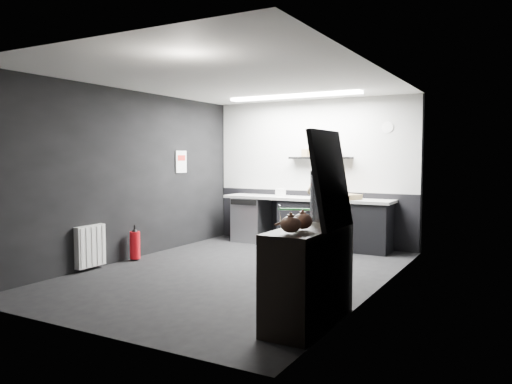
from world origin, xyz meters
The scene contains 22 objects.
floor centered at (0.00, 0.00, 0.00)m, with size 5.50×5.50×0.00m, color black.
ceiling centered at (0.00, 0.00, 2.70)m, with size 5.50×5.50×0.00m, color silver.
wall_back centered at (0.00, 2.75, 1.35)m, with size 5.50×5.50×0.00m, color black.
wall_front centered at (0.00, -2.75, 1.35)m, with size 5.50×5.50×0.00m, color black.
wall_left centered at (-2.00, 0.00, 1.35)m, with size 5.50×5.50×0.00m, color black.
wall_right centered at (2.00, 0.00, 1.35)m, with size 5.50×5.50×0.00m, color black.
kitchen_wall_panel centered at (0.00, 2.73, 1.85)m, with size 3.95×0.02×1.70m, color #B5B5B1.
dado_panel centered at (0.00, 2.73, 0.50)m, with size 3.95×0.02×1.00m, color black.
floating_shelf centered at (0.20, 2.62, 1.62)m, with size 1.20×0.22×0.04m, color black.
wall_clock centered at (1.40, 2.72, 2.15)m, with size 0.20×0.20×0.03m, color white.
poster centered at (-1.98, 1.30, 1.55)m, with size 0.02×0.30×0.40m, color white.
poster_red_band centered at (-1.98, 1.30, 1.62)m, with size 0.01×0.22×0.10m, color red.
radiator centered at (-1.94, -0.90, 0.35)m, with size 0.10×0.50×0.60m, color white.
ceiling_strip centered at (0.00, 1.85, 2.67)m, with size 2.40×0.20×0.04m, color white.
prep_counter centered at (0.14, 2.42, 0.46)m, with size 3.20×0.61×0.90m.
person centered at (0.49, 1.97, 0.80)m, with size 0.58×0.38×1.60m, color beige.
shopping_cart centered at (0.52, 0.91, 0.43)m, with size 0.75×0.99×0.91m.
sideboard centered at (1.75, -1.47, 0.60)m, with size 0.54×1.27×1.90m.
fire_extinguisher centered at (-1.85, -0.07, 0.26)m, with size 0.16×0.16×0.54m.
cardboard_box centered at (0.78, 2.37, 0.95)m, with size 0.46×0.35×0.09m, color olive.
pink_tub centered at (0.45, 2.42, 1.01)m, with size 0.22×0.22×0.22m, color white.
white_container centered at (-0.49, 2.37, 0.97)m, with size 0.16×0.13×0.14m, color white.
Camera 1 is at (3.64, -5.96, 1.65)m, focal length 35.00 mm.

